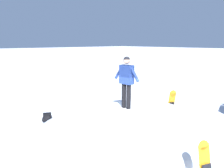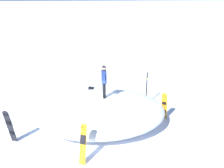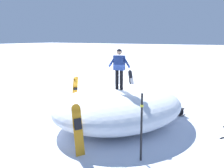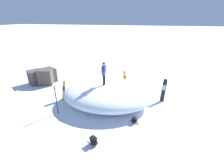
% 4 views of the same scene
% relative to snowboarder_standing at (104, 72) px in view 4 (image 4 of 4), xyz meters
% --- Properties ---
extents(ground, '(240.00, 240.00, 0.00)m').
position_rel_snowboarder_standing_xyz_m(ground, '(-0.47, 0.77, -2.46)').
color(ground, white).
extents(snow_mound, '(5.31, 6.73, 1.49)m').
position_rel_snowboarder_standing_xyz_m(snow_mound, '(-0.09, 0.19, -1.72)').
color(snow_mound, white).
rests_on(snow_mound, ground).
extents(snowboarder_standing, '(1.00, 0.24, 1.65)m').
position_rel_snowboarder_standing_xyz_m(snowboarder_standing, '(0.00, 0.00, 0.00)').
color(snowboarder_standing, black).
rests_on(snowboarder_standing, snow_mound).
extents(snowboard_primary_upright, '(0.43, 0.38, 1.69)m').
position_rel_snowboarder_standing_xyz_m(snowboard_primary_upright, '(-3.09, 0.93, -1.59)').
color(snowboard_primary_upright, orange).
rests_on(snowboard_primary_upright, ground).
extents(snowboard_secondary_upright, '(0.44, 0.42, 1.58)m').
position_rel_snowboarder_standing_xyz_m(snowboard_secondary_upright, '(0.32, -3.14, -1.65)').
color(snowboard_secondary_upright, orange).
rests_on(snowboard_secondary_upright, ground).
extents(snowboard_tertiary_upright, '(0.47, 0.40, 1.72)m').
position_rel_snowboarder_standing_xyz_m(snowboard_tertiary_upright, '(-1.55, 4.22, -1.57)').
color(snowboard_tertiary_upright, black).
rests_on(snowboard_tertiary_upright, ground).
extents(backpack_near, '(0.34, 0.53, 0.36)m').
position_rel_snowboarder_standing_xyz_m(backpack_near, '(1.86, 2.48, -2.28)').
color(backpack_near, black).
rests_on(backpack_near, ground).
extents(backpack_far, '(0.50, 0.65, 0.44)m').
position_rel_snowboarder_standing_xyz_m(backpack_far, '(4.18, 0.74, -2.24)').
color(backpack_far, black).
rests_on(backpack_far, ground).
extents(trail_marker_pole, '(0.10, 0.10, 2.03)m').
position_rel_snowboarder_standing_xyz_m(trail_marker_pole, '(2.18, -2.54, -1.40)').
color(trail_marker_pole, black).
rests_on(trail_marker_pole, ground).
extents(rock_outcrop, '(2.45, 2.63, 1.46)m').
position_rel_snowboarder_standing_xyz_m(rock_outcrop, '(-2.21, -6.87, -1.78)').
color(rock_outcrop, brown).
rests_on(rock_outcrop, ground).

